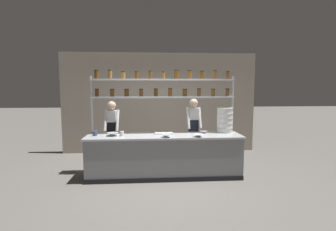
{
  "coord_description": "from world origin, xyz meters",
  "views": [
    {
      "loc": [
        -0.33,
        -5.57,
        1.95
      ],
      "look_at": [
        0.1,
        0.2,
        1.32
      ],
      "focal_mm": 28.0,
      "sensor_mm": 36.0,
      "label": 1
    }
  ],
  "objects_px": {
    "cutting_board": "(164,133)",
    "prep_bowl_near_right": "(166,136)",
    "prep_bowl_near_left": "(113,134)",
    "spice_shelf_unit": "(163,90)",
    "chef_left": "(112,130)",
    "chef_center": "(193,127)",
    "serving_cup_by_board": "(122,134)",
    "prep_bowl_center_back": "(204,132)",
    "prep_bowl_center_front": "(198,136)",
    "container_stack": "(225,120)",
    "serving_cup_front": "(95,133)"
  },
  "relations": [
    {
      "from": "chef_left",
      "to": "serving_cup_by_board",
      "type": "distance_m",
      "value": 0.86
    },
    {
      "from": "chef_center",
      "to": "serving_cup_by_board",
      "type": "distance_m",
      "value": 1.88
    },
    {
      "from": "prep_bowl_near_right",
      "to": "prep_bowl_near_left",
      "type": "bearing_deg",
      "value": 167.64
    },
    {
      "from": "spice_shelf_unit",
      "to": "chef_left",
      "type": "height_order",
      "value": "spice_shelf_unit"
    },
    {
      "from": "prep_bowl_center_front",
      "to": "prep_bowl_near_right",
      "type": "distance_m",
      "value": 0.67
    },
    {
      "from": "chef_center",
      "to": "serving_cup_front",
      "type": "height_order",
      "value": "chef_center"
    },
    {
      "from": "container_stack",
      "to": "prep_bowl_center_front",
      "type": "bearing_deg",
      "value": -143.21
    },
    {
      "from": "prep_bowl_near_left",
      "to": "prep_bowl_center_back",
      "type": "distance_m",
      "value": 2.02
    },
    {
      "from": "prep_bowl_center_back",
      "to": "spice_shelf_unit",
      "type": "bearing_deg",
      "value": 172.04
    },
    {
      "from": "chef_center",
      "to": "cutting_board",
      "type": "bearing_deg",
      "value": -144.39
    },
    {
      "from": "chef_center",
      "to": "container_stack",
      "type": "bearing_deg",
      "value": -42.49
    },
    {
      "from": "cutting_board",
      "to": "spice_shelf_unit",
      "type": "bearing_deg",
      "value": 90.5
    },
    {
      "from": "serving_cup_by_board",
      "to": "prep_bowl_near_right",
      "type": "bearing_deg",
      "value": -12.43
    },
    {
      "from": "spice_shelf_unit",
      "to": "chef_left",
      "type": "bearing_deg",
      "value": 160.62
    },
    {
      "from": "prep_bowl_near_right",
      "to": "spice_shelf_unit",
      "type": "bearing_deg",
      "value": 92.37
    },
    {
      "from": "prep_bowl_center_back",
      "to": "serving_cup_by_board",
      "type": "height_order",
      "value": "serving_cup_by_board"
    },
    {
      "from": "cutting_board",
      "to": "prep_bowl_center_front",
      "type": "bearing_deg",
      "value": -32.87
    },
    {
      "from": "chef_left",
      "to": "prep_bowl_near_right",
      "type": "bearing_deg",
      "value": -33.15
    },
    {
      "from": "spice_shelf_unit",
      "to": "serving_cup_by_board",
      "type": "bearing_deg",
      "value": -157.65
    },
    {
      "from": "container_stack",
      "to": "prep_bowl_near_left",
      "type": "xyz_separation_m",
      "value": [
        -2.51,
        -0.27,
        -0.25
      ]
    },
    {
      "from": "prep_bowl_near_left",
      "to": "serving_cup_by_board",
      "type": "distance_m",
      "value": 0.21
    },
    {
      "from": "chef_center",
      "to": "cutting_board",
      "type": "height_order",
      "value": "chef_center"
    },
    {
      "from": "cutting_board",
      "to": "chef_left",
      "type": "bearing_deg",
      "value": 154.92
    },
    {
      "from": "prep_bowl_near_left",
      "to": "prep_bowl_near_right",
      "type": "height_order",
      "value": "prep_bowl_near_left"
    },
    {
      "from": "chef_center",
      "to": "serving_cup_by_board",
      "type": "xyz_separation_m",
      "value": [
        -1.68,
        -0.84,
        0.01
      ]
    },
    {
      "from": "chef_center",
      "to": "cutting_board",
      "type": "xyz_separation_m",
      "value": [
        -0.77,
        -0.61,
        -0.03
      ]
    },
    {
      "from": "cutting_board",
      "to": "prep_bowl_center_back",
      "type": "distance_m",
      "value": 0.9
    },
    {
      "from": "prep_bowl_near_left",
      "to": "prep_bowl_center_front",
      "type": "xyz_separation_m",
      "value": [
        1.8,
        -0.26,
        -0.01
      ]
    },
    {
      "from": "chef_center",
      "to": "container_stack",
      "type": "height_order",
      "value": "chef_center"
    },
    {
      "from": "spice_shelf_unit",
      "to": "cutting_board",
      "type": "xyz_separation_m",
      "value": [
        0.0,
        -0.14,
        -0.96
      ]
    },
    {
      "from": "prep_bowl_near_left",
      "to": "serving_cup_by_board",
      "type": "relative_size",
      "value": 2.4
    },
    {
      "from": "serving_cup_by_board",
      "to": "spice_shelf_unit",
      "type": "bearing_deg",
      "value": 22.35
    },
    {
      "from": "cutting_board",
      "to": "prep_bowl_near_left",
      "type": "bearing_deg",
      "value": -170.4
    },
    {
      "from": "prep_bowl_center_front",
      "to": "serving_cup_by_board",
      "type": "bearing_deg",
      "value": 172.3
    },
    {
      "from": "serving_cup_by_board",
      "to": "container_stack",
      "type": "bearing_deg",
      "value": 7.8
    },
    {
      "from": "container_stack",
      "to": "serving_cup_by_board",
      "type": "xyz_separation_m",
      "value": [
        -2.31,
        -0.32,
        -0.23
      ]
    },
    {
      "from": "chef_left",
      "to": "chef_center",
      "type": "xyz_separation_m",
      "value": [
        1.99,
        0.04,
        0.03
      ]
    },
    {
      "from": "prep_bowl_center_back",
      "to": "prep_bowl_near_right",
      "type": "bearing_deg",
      "value": -152.82
    },
    {
      "from": "prep_bowl_near_left",
      "to": "spice_shelf_unit",
      "type": "bearing_deg",
      "value": 16.59
    },
    {
      "from": "prep_bowl_center_front",
      "to": "prep_bowl_near_right",
      "type": "relative_size",
      "value": 1.03
    },
    {
      "from": "cutting_board",
      "to": "prep_bowl_near_right",
      "type": "xyz_separation_m",
      "value": [
        0.02,
        -0.44,
        0.01
      ]
    },
    {
      "from": "prep_bowl_center_front",
      "to": "prep_bowl_near_right",
      "type": "bearing_deg",
      "value": 179.05
    },
    {
      "from": "prep_bowl_near_right",
      "to": "chef_left",
      "type": "bearing_deg",
      "value": 140.99
    },
    {
      "from": "chef_left",
      "to": "prep_bowl_near_right",
      "type": "height_order",
      "value": "chef_left"
    },
    {
      "from": "chef_center",
      "to": "prep_bowl_center_back",
      "type": "distance_m",
      "value": 0.61
    },
    {
      "from": "spice_shelf_unit",
      "to": "prep_bowl_near_right",
      "type": "distance_m",
      "value": 1.11
    },
    {
      "from": "prep_bowl_center_front",
      "to": "prep_bowl_near_right",
      "type": "height_order",
      "value": "prep_bowl_center_front"
    },
    {
      "from": "cutting_board",
      "to": "serving_cup_front",
      "type": "bearing_deg",
      "value": -174.04
    },
    {
      "from": "chef_center",
      "to": "prep_bowl_center_back",
      "type": "xyz_separation_m",
      "value": [
        0.13,
        -0.6,
        -0.02
      ]
    },
    {
      "from": "container_stack",
      "to": "prep_bowl_center_back",
      "type": "height_order",
      "value": "container_stack"
    }
  ]
}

